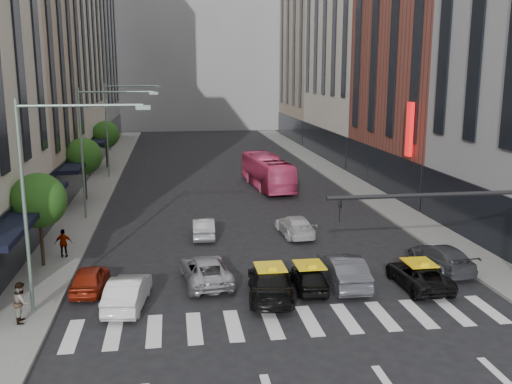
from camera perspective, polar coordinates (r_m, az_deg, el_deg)
name	(u,v)px	position (r m, az deg, el deg)	size (l,w,h in m)	color
ground	(304,338)	(23.07, 4.79, -14.33)	(160.00, 160.00, 0.00)	black
sidewalk_left	(96,190)	(51.55, -15.66, 0.18)	(3.00, 96.00, 0.15)	slate
sidewalk_right	(351,183)	(53.68, 9.47, 0.92)	(3.00, 96.00, 0.15)	slate
building_left_b	(12,48)	(49.64, -23.22, 13.10)	(8.00, 16.00, 24.00)	tan
building_left_d	(81,36)	(86.10, -17.10, 14.64)	(8.00, 18.00, 30.00)	gray
building_right_b	(430,38)	(52.01, 16.99, 14.54)	(8.00, 18.00, 26.00)	brown
building_right_d	(317,45)	(87.95, 6.15, 14.37)	(8.00, 18.00, 28.00)	tan
building_far	(196,27)	(105.51, -6.02, 16.13)	(30.00, 10.00, 36.00)	gray
tree_near	(39,201)	(31.58, -20.92, -0.81)	(2.88, 2.88, 4.95)	black
tree_mid	(84,156)	(47.08, -16.85, 3.45)	(2.88, 2.88, 4.95)	black
tree_far	(106,135)	(62.83, -14.80, 5.58)	(2.88, 2.88, 4.95)	black
streetlamp_near	(46,178)	(25.03, -20.24, 1.33)	(5.38, 0.25, 9.00)	gray
streetlamp_mid	(95,136)	(40.67, -15.78, 5.44)	(5.38, 0.25, 9.00)	gray
streetlamp_far	(116,117)	(56.51, -13.79, 7.26)	(5.38, 0.25, 9.00)	gray
traffic_signal	(511,227)	(23.57, 24.13, -3.17)	(10.10, 0.20, 6.00)	black
liberty_sign	(410,129)	(43.95, 15.11, 6.06)	(0.30, 0.70, 4.00)	red
car_red	(90,278)	(28.34, -16.28, -8.30)	(1.46, 3.63, 1.24)	maroon
car_white_front	(128,292)	(26.09, -12.71, -9.71)	(1.47, 4.22, 1.39)	silver
car_silver	(206,270)	(28.31, -5.03, -7.79)	(2.18, 4.72, 1.31)	#A7A6AC
taxi_left	(270,282)	(26.47, 1.42, -9.03)	(2.02, 4.97, 1.44)	black
taxi_center	(309,278)	(27.47, 5.33, -8.52)	(1.45, 3.61, 1.23)	black
car_grey_mid	(343,270)	(28.23, 8.70, -7.71)	(1.62, 4.63, 1.53)	#3B3C42
taxi_right	(418,275)	(28.78, 15.94, -7.99)	(2.02, 4.38, 1.22)	black
car_grey_curb	(441,257)	(31.54, 17.99, -6.23)	(1.88, 4.63, 1.34)	#3C3D43
car_row2_left	(204,227)	(35.91, -5.26, -3.56)	(1.33, 3.81, 1.25)	#AEAFB4
car_row2_right	(295,226)	(36.22, 3.92, -3.38)	(1.79, 4.40, 1.28)	beige
bus	(267,172)	(50.81, 1.12, 2.03)	(2.42, 10.35, 2.88)	#E04276
pedestrian_near	(21,302)	(25.51, -22.40, -10.13)	(0.83, 0.64, 1.70)	gray
pedestrian_far	(64,243)	(33.21, -18.68, -4.88)	(0.93, 0.39, 1.59)	gray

